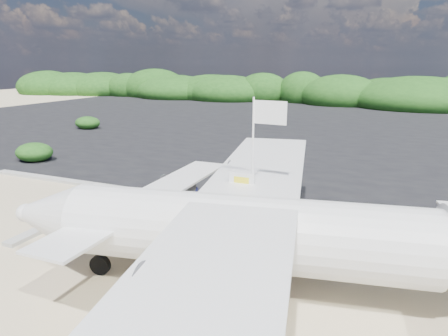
# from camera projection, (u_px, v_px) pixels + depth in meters

# --- Properties ---
(ground) EXTENTS (160.00, 160.00, 0.00)m
(ground) POSITION_uv_depth(u_px,v_px,m) (145.00, 246.00, 14.34)
(ground) COLOR beige
(asphalt_apron) EXTENTS (90.00, 50.00, 0.04)m
(asphalt_apron) POSITION_uv_depth(u_px,v_px,m) (309.00, 127.00, 41.08)
(asphalt_apron) COLOR #B2B2B2
(asphalt_apron) RESTS_ON ground
(lagoon) EXTENTS (9.00, 7.00, 0.40)m
(lagoon) POSITION_uv_depth(u_px,v_px,m) (3.00, 201.00, 19.05)
(lagoon) COLOR #B2B2B2
(lagoon) RESTS_ON ground
(vegetation_band) EXTENTS (124.00, 8.00, 4.40)m
(vegetation_band) POSITION_uv_depth(u_px,v_px,m) (340.00, 104.00, 63.36)
(vegetation_band) COLOR #B2B2B2
(vegetation_band) RESTS_ON ground
(baggage_cart) EXTENTS (3.27, 2.54, 1.44)m
(baggage_cart) POSITION_uv_depth(u_px,v_px,m) (113.00, 232.00, 15.52)
(baggage_cart) COLOR #0D1BD1
(baggage_cart) RESTS_ON ground
(flagpole) EXTENTS (1.11, 0.53, 5.37)m
(flagpole) POSITION_uv_depth(u_px,v_px,m) (251.00, 257.00, 13.54)
(flagpole) COLOR white
(flagpole) RESTS_ON ground
(signboard) EXTENTS (1.45, 0.37, 1.19)m
(signboard) POSITION_uv_depth(u_px,v_px,m) (300.00, 268.00, 12.80)
(signboard) COLOR #5C221A
(signboard) RESTS_ON ground
(crew_a) EXTENTS (0.62, 0.48, 1.51)m
(crew_a) POSITION_uv_depth(u_px,v_px,m) (196.00, 204.00, 16.42)
(crew_a) COLOR #131648
(crew_a) RESTS_ON ground
(crew_b) EXTENTS (0.97, 0.86, 1.69)m
(crew_b) POSITION_uv_depth(u_px,v_px,m) (257.00, 194.00, 17.32)
(crew_b) COLOR #131648
(crew_b) RESTS_ON ground
(aircraft_large) EXTENTS (21.41, 21.41, 5.52)m
(aircraft_large) POSITION_uv_depth(u_px,v_px,m) (417.00, 147.00, 30.98)
(aircraft_large) COLOR #B2B2B2
(aircraft_large) RESTS_ON ground
(aircraft_small) EXTENTS (8.29, 8.29, 2.95)m
(aircraft_small) POSITION_uv_depth(u_px,v_px,m) (271.00, 119.00, 46.88)
(aircraft_small) COLOR #B2B2B2
(aircraft_small) RESTS_ON ground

